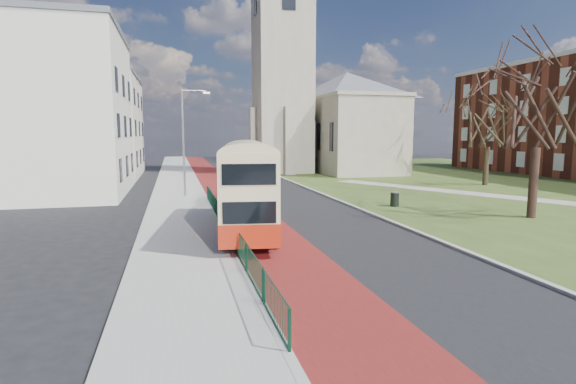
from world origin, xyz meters
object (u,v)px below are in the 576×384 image
object	(u,v)px
winter_tree_near	(540,91)
litter_bin	(395,199)
winter_tree_far	(489,116)
streetlamp	(185,137)
bus	(247,183)

from	to	relation	value
winter_tree_near	litter_bin	distance (m)	10.35
winter_tree_far	streetlamp	bearing A→B (deg)	-177.61
bus	winter_tree_far	world-z (taller)	winter_tree_far
bus	winter_tree_near	bearing A→B (deg)	7.01
bus	litter_bin	bearing A→B (deg)	34.42
streetlamp	litter_bin	bearing A→B (deg)	-31.83
streetlamp	bus	distance (m)	13.85
streetlamp	winter_tree_near	world-z (taller)	winter_tree_near
streetlamp	winter_tree_far	size ratio (longest dim) A/B	0.87
winter_tree_near	bus	bearing A→B (deg)	178.86
winter_tree_near	winter_tree_far	xyz separation A→B (m)	(8.52, 14.92, -0.71)
bus	litter_bin	distance (m)	12.06
streetlamp	winter_tree_near	distance (m)	23.49
winter_tree_near	winter_tree_far	distance (m)	17.19
streetlamp	winter_tree_far	xyz separation A→B (m)	(27.38, 1.14, 1.82)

